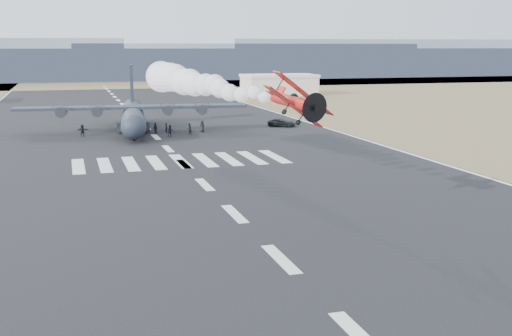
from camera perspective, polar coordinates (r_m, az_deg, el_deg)
name	(u,v)px	position (r m, az deg, el deg)	size (l,w,h in m)	color
scrub_far	(100,83)	(256.66, -13.67, 7.38)	(500.00, 80.00, 0.00)	olive
runway_markings	(168,149)	(88.00, -7.83, 1.70)	(60.00, 260.00, 0.01)	silver
ridge_seg_d	(96,64)	(286.35, -14.05, 8.98)	(150.00, 50.00, 13.00)	gray
ridge_seg_e	(242,60)	(296.46, -1.24, 9.53)	(150.00, 50.00, 15.00)	gray
ridge_seg_f	(372,58)	(319.74, 10.23, 9.63)	(150.00, 50.00, 17.00)	gray
ridge_seg_g	(486,61)	(353.64, 19.80, 8.94)	(150.00, 50.00, 13.00)	gray
hangar_right	(279,84)	(185.88, 2.06, 7.44)	(20.50, 12.50, 5.90)	beige
aerobatic_biplane	(295,101)	(49.49, 3.49, 5.93)	(5.37, 5.73, 4.72)	red
smoke_trail	(177,80)	(76.72, -7.05, 7.77)	(7.20, 36.00, 3.95)	white
transport_aircraft	(133,115)	(107.02, -10.88, 4.68)	(36.83, 30.26, 10.62)	#1F242E
support_vehicle	(282,123)	(111.68, 2.32, 4.04)	(2.25, 4.88, 1.36)	black
crew_a	(166,128)	(103.87, -7.97, 3.53)	(0.61, 0.50, 1.67)	black
crew_b	(170,131)	(99.69, -7.62, 3.30)	(0.91, 0.56, 1.87)	black
crew_c	(133,134)	(98.52, -10.89, 3.02)	(1.00, 0.47, 1.55)	black
crew_d	(155,128)	(102.94, -8.94, 3.49)	(1.08, 0.55, 1.85)	black
crew_e	(202,126)	(105.12, -4.81, 3.73)	(0.89, 0.55, 1.83)	black
crew_f	(82,130)	(102.88, -15.18, 3.24)	(1.72, 0.56, 1.85)	black
crew_g	(144,128)	(104.42, -9.93, 3.51)	(0.61, 0.50, 1.67)	black
crew_h	(189,129)	(102.59, -5.96, 3.51)	(0.84, 0.52, 1.73)	black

